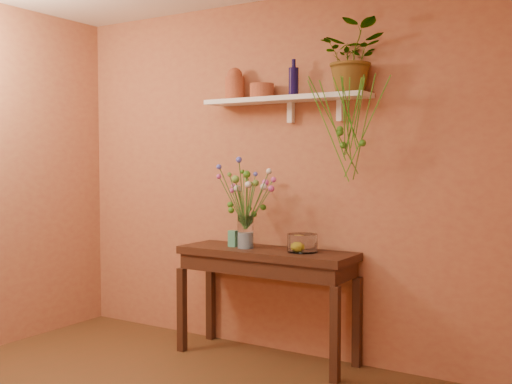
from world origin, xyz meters
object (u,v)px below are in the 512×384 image
object	(u,v)px
sideboard	(266,265)
spider_plant	(353,58)
terracotta_jug	(235,85)
glass_bowl	(302,244)
glass_vase	(246,234)
blue_bottle	(294,81)
bouquet	(247,191)

from	to	relation	value
sideboard	spider_plant	size ratio (longest dim) A/B	2.79
sideboard	spider_plant	bearing A→B (deg)	11.57
sideboard	terracotta_jug	xyz separation A→B (m)	(-0.36, 0.13, 1.36)
sideboard	glass_bowl	size ratio (longest dim) A/B	6.23
spider_plant	glass_vase	size ratio (longest dim) A/B	1.94
terracotta_jug	glass_vase	xyz separation A→B (m)	(0.20, -0.16, -1.13)
terracotta_jug	glass_bowl	distance (m)	1.35
glass_vase	blue_bottle	bearing A→B (deg)	25.87
spider_plant	blue_bottle	bearing A→B (deg)	-179.25
blue_bottle	glass_vase	distance (m)	1.18
terracotta_jug	glass_vase	bearing A→B (deg)	-38.79
glass_vase	bouquet	world-z (taller)	bouquet
terracotta_jug	sideboard	bearing A→B (deg)	-19.78
terracotta_jug	blue_bottle	xyz separation A→B (m)	(0.52, -0.01, -0.01)
glass_bowl	glass_vase	bearing A→B (deg)	-173.42
blue_bottle	glass_bowl	world-z (taller)	blue_bottle
terracotta_jug	glass_vase	distance (m)	1.16
spider_plant	glass_bowl	world-z (taller)	spider_plant
sideboard	bouquet	world-z (taller)	bouquet
spider_plant	glass_vase	xyz separation A→B (m)	(-0.78, -0.16, -1.26)
terracotta_jug	spider_plant	bearing A→B (deg)	-0.17
sideboard	glass_bowl	bearing A→B (deg)	3.65
terracotta_jug	bouquet	xyz separation A→B (m)	(0.22, -0.17, -0.81)
sideboard	spider_plant	distance (m)	1.61
spider_plant	glass_bowl	xyz separation A→B (m)	(-0.33, -0.11, -1.30)
glass_vase	bouquet	size ratio (longest dim) A/B	0.46
blue_bottle	bouquet	bearing A→B (deg)	-151.94
sideboard	bouquet	distance (m)	0.57
glass_vase	bouquet	bearing A→B (deg)	-12.05
spider_plant	bouquet	xyz separation A→B (m)	(-0.76, -0.17, -0.93)
spider_plant	glass_vase	world-z (taller)	spider_plant
blue_bottle	spider_plant	size ratio (longest dim) A/B	0.56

